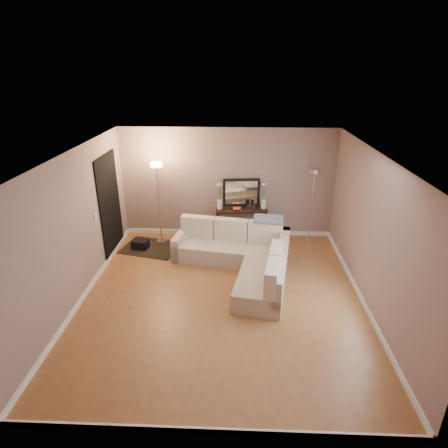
{
  "coord_description": "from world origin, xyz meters",
  "views": [
    {
      "loc": [
        0.27,
        -5.7,
        3.89
      ],
      "look_at": [
        0.0,
        0.8,
        1.1
      ],
      "focal_mm": 30.0,
      "sensor_mm": 36.0,
      "label": 1
    }
  ],
  "objects_px": {
    "console_table": "(238,222)",
    "floor_lamp_lit": "(158,187)",
    "sectional_sofa": "(243,256)",
    "floor_lamp_unlit": "(313,191)"
  },
  "relations": [
    {
      "from": "floor_lamp_lit",
      "to": "sectional_sofa",
      "type": "bearing_deg",
      "value": -32.48
    },
    {
      "from": "console_table",
      "to": "floor_lamp_lit",
      "type": "relative_size",
      "value": 0.65
    },
    {
      "from": "console_table",
      "to": "floor_lamp_lit",
      "type": "xyz_separation_m",
      "value": [
        -1.81,
        -0.26,
        0.93
      ]
    },
    {
      "from": "console_table",
      "to": "floor_lamp_lit",
      "type": "bearing_deg",
      "value": -171.79
    },
    {
      "from": "floor_lamp_unlit",
      "to": "floor_lamp_lit",
      "type": "bearing_deg",
      "value": -176.2
    },
    {
      "from": "sectional_sofa",
      "to": "console_table",
      "type": "height_order",
      "value": "sectional_sofa"
    },
    {
      "from": "console_table",
      "to": "floor_lamp_lit",
      "type": "height_order",
      "value": "floor_lamp_lit"
    },
    {
      "from": "console_table",
      "to": "sectional_sofa",
      "type": "bearing_deg",
      "value": -85.85
    },
    {
      "from": "sectional_sofa",
      "to": "floor_lamp_lit",
      "type": "relative_size",
      "value": 1.41
    },
    {
      "from": "floor_lamp_lit",
      "to": "floor_lamp_unlit",
      "type": "relative_size",
      "value": 1.09
    }
  ]
}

